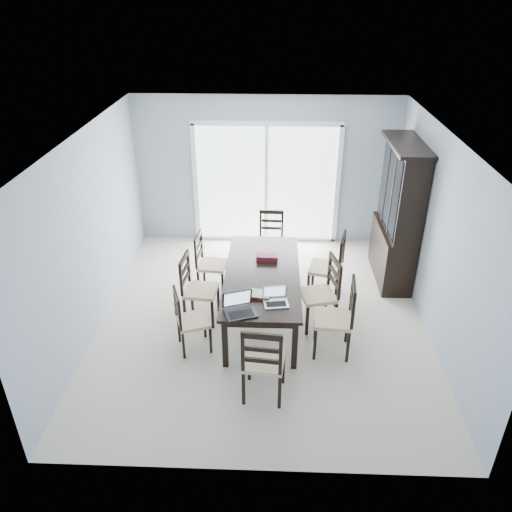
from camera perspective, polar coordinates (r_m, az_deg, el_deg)
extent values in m
plane|color=beige|center=(7.11, 0.68, -7.17)|extent=(5.00, 5.00, 0.00)
plane|color=white|center=(5.96, 0.83, 13.48)|extent=(5.00, 5.00, 0.00)
cube|color=#8F9DAB|center=(8.74, 1.20, 9.60)|extent=(4.50, 0.02, 2.60)
cube|color=#8F9DAB|center=(6.86, -18.41, 2.45)|extent=(0.02, 5.00, 2.60)
cube|color=#8F9DAB|center=(6.77, 20.17, 1.77)|extent=(0.02, 5.00, 2.60)
cube|color=gray|center=(10.17, 1.23, 4.27)|extent=(4.50, 2.00, 0.10)
cube|color=#99999E|center=(10.87, 1.37, 9.34)|extent=(4.50, 0.06, 1.10)
cube|color=black|center=(6.71, 0.72, -2.12)|extent=(1.00, 2.20, 0.04)
cube|color=black|center=(6.74, 0.72, -2.56)|extent=(0.88, 2.08, 0.10)
cube|color=black|center=(6.13, -3.55, -9.96)|extent=(0.07, 0.07, 0.69)
cube|color=black|center=(6.11, 4.44, -10.13)|extent=(0.07, 0.07, 0.69)
cube|color=black|center=(7.78, -2.19, -0.70)|extent=(0.07, 0.07, 0.69)
cube|color=black|center=(7.77, 4.00, -0.82)|extent=(0.07, 0.07, 0.69)
cube|color=black|center=(8.16, 15.21, 0.36)|extent=(0.45, 1.30, 0.85)
cube|color=black|center=(7.73, 16.44, 7.37)|extent=(0.38, 1.30, 1.30)
cube|color=black|center=(7.52, 16.94, 12.16)|extent=(0.50, 1.38, 0.05)
cube|color=black|center=(7.31, 15.65, 6.23)|extent=(0.02, 0.36, 1.18)
cube|color=black|center=(7.69, 15.02, 7.44)|extent=(0.02, 0.36, 1.18)
cube|color=black|center=(8.07, 14.45, 8.53)|extent=(0.02, 0.36, 1.18)
cube|color=silver|center=(8.80, 1.18, 8.02)|extent=(2.40, 0.02, 2.10)
cube|color=white|center=(8.46, 1.25, 14.90)|extent=(2.52, 0.05, 0.08)
cube|color=white|center=(8.79, 1.18, 7.99)|extent=(0.06, 0.05, 2.10)
cube|color=white|center=(9.21, 1.11, 2.01)|extent=(2.52, 0.05, 0.05)
cube|color=black|center=(6.66, -8.81, -8.31)|extent=(0.04, 0.04, 0.39)
cube|color=black|center=(6.39, -8.28, -10.11)|extent=(0.04, 0.04, 0.39)
cube|color=black|center=(6.70, -5.88, -7.83)|extent=(0.04, 0.04, 0.39)
cube|color=black|center=(6.43, -5.22, -9.59)|extent=(0.04, 0.04, 0.39)
cube|color=#C9B586|center=(6.41, -7.16, -7.40)|extent=(0.49, 0.49, 0.05)
cube|color=black|center=(7.23, -7.34, -4.65)|extent=(0.04, 0.04, 0.44)
cube|color=black|center=(6.92, -8.13, -6.40)|extent=(0.04, 0.04, 0.44)
cube|color=black|center=(7.15, -4.32, -4.91)|extent=(0.04, 0.04, 0.44)
cube|color=black|center=(6.84, -4.98, -6.69)|extent=(0.04, 0.04, 0.44)
cube|color=#C9B586|center=(6.90, -6.30, -3.97)|extent=(0.47, 0.47, 0.05)
cube|color=black|center=(7.85, -5.95, -1.74)|extent=(0.04, 0.04, 0.42)
cube|color=black|center=(7.54, -6.58, -3.14)|extent=(0.04, 0.04, 0.42)
cube|color=black|center=(7.77, -3.31, -1.93)|extent=(0.04, 0.04, 0.42)
cube|color=black|center=(7.47, -3.83, -3.36)|extent=(0.04, 0.04, 0.42)
cube|color=#C9B586|center=(7.54, -4.99, -1.02)|extent=(0.44, 0.44, 0.05)
cube|color=black|center=(6.35, 10.45, -10.20)|extent=(0.04, 0.04, 0.46)
cube|color=black|center=(6.67, 10.34, -8.02)|extent=(0.04, 0.04, 0.46)
cube|color=black|center=(6.33, 6.74, -10.00)|extent=(0.04, 0.04, 0.46)
cube|color=black|center=(6.65, 6.83, -7.82)|extent=(0.04, 0.04, 0.46)
cube|color=#C9B586|center=(6.35, 8.76, -7.16)|extent=(0.49, 0.49, 0.05)
cube|color=black|center=(6.84, 9.06, -6.91)|extent=(0.04, 0.04, 0.45)
cube|color=black|center=(7.14, 7.97, -5.10)|extent=(0.04, 0.04, 0.45)
cube|color=black|center=(6.72, 5.85, -7.37)|extent=(0.04, 0.04, 0.45)
cube|color=black|center=(7.03, 4.90, -5.51)|extent=(0.04, 0.04, 0.45)
cube|color=#C9B586|center=(6.79, 7.07, -4.47)|extent=(0.53, 0.53, 0.05)
cube|color=black|center=(7.34, 9.13, -4.11)|extent=(0.05, 0.05, 0.46)
cube|color=black|center=(7.69, 9.54, -2.51)|extent=(0.05, 0.05, 0.46)
cube|color=black|center=(7.38, 5.98, -3.67)|extent=(0.05, 0.05, 0.46)
cube|color=black|center=(7.73, 6.54, -2.10)|extent=(0.05, 0.05, 0.46)
cube|color=#C9B586|center=(7.40, 7.93, -1.38)|extent=(0.55, 0.55, 0.05)
cube|color=black|center=(5.72, -1.42, -14.90)|extent=(0.04, 0.04, 0.45)
cube|color=black|center=(5.68, 2.72, -15.30)|extent=(0.04, 0.04, 0.45)
cube|color=black|center=(6.01, -0.77, -12.29)|extent=(0.04, 0.04, 0.45)
cube|color=black|center=(5.97, 3.13, -12.64)|extent=(0.04, 0.04, 0.45)
cube|color=#C9B586|center=(5.67, 0.94, -11.87)|extent=(0.49, 0.49, 0.05)
cube|color=black|center=(8.45, 2.94, 0.73)|extent=(0.03, 0.03, 0.41)
cube|color=black|center=(8.46, 0.50, 0.82)|extent=(0.03, 0.03, 0.41)
cube|color=black|center=(8.13, 2.85, -0.47)|extent=(0.03, 0.03, 0.41)
cube|color=black|center=(8.15, 0.31, -0.36)|extent=(0.03, 0.03, 0.41)
cube|color=#C9B586|center=(8.19, 1.67, 1.59)|extent=(0.42, 0.42, 0.05)
cube|color=black|center=(5.90, -1.76, -6.61)|extent=(0.43, 0.36, 0.02)
cube|color=silver|center=(5.83, -1.77, -5.61)|extent=(0.31, 0.15, 0.19)
cube|color=#B9B9BC|center=(6.07, 2.31, -5.49)|extent=(0.33, 0.25, 0.02)
cube|color=silver|center=(6.01, 2.33, -4.69)|extent=(0.26, 0.08, 0.16)
cube|color=maroon|center=(6.22, 0.34, -4.47)|extent=(0.27, 0.23, 0.03)
cube|color=gold|center=(6.21, 0.44, -4.31)|extent=(0.28, 0.22, 0.01)
cube|color=black|center=(5.86, -0.33, -6.93)|extent=(0.10, 0.06, 0.01)
cube|color=#440D1A|center=(7.00, 1.27, -0.16)|extent=(0.30, 0.16, 0.07)
cube|color=brown|center=(10.14, -3.26, 7.29)|extent=(2.06, 1.89, 0.92)
cube|color=gray|center=(9.97, -3.34, 9.92)|extent=(2.12, 1.95, 0.06)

